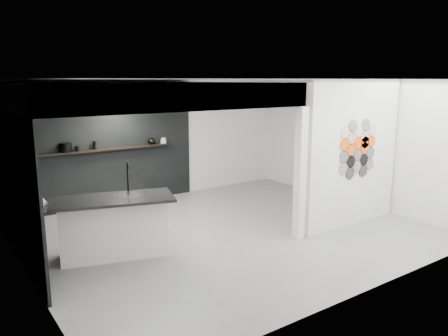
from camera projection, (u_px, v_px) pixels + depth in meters
floor at (229, 231)px, 8.21m from camera, size 7.00×6.00×0.01m
partition_panel at (353, 154)px, 8.39m from camera, size 2.45×0.15×2.80m
bay_clad_back at (103, 155)px, 9.63m from camera, size 4.40×0.04×2.35m
bay_clad_left at (12, 185)px, 6.82m from camera, size 0.04×4.00×2.35m
bulkhead at (137, 94)px, 7.78m from camera, size 4.40×4.00×0.40m
corner_column at (300, 174)px, 7.64m from camera, size 0.16×0.16×2.35m
fascia_beam at (193, 97)px, 6.24m from camera, size 4.40×0.16×0.40m
wall_basin at (32, 206)px, 6.86m from camera, size 0.40×0.60×0.12m
display_shelf at (109, 149)px, 9.58m from camera, size 3.00×0.15×0.04m
kitchen_island at (114, 226)px, 6.97m from camera, size 2.02×1.33×1.50m
stockpot at (66, 148)px, 9.04m from camera, size 0.28×0.28×0.19m
kettle at (152, 141)px, 10.14m from camera, size 0.18×0.18×0.15m
glass_bowl at (163, 141)px, 10.32m from camera, size 0.18×0.18×0.10m
glass_vase at (163, 140)px, 10.32m from camera, size 0.13×0.13×0.14m
bottle_dark at (95, 145)px, 9.38m from camera, size 0.08×0.08×0.18m
utensil_cup at (77, 149)px, 9.18m from camera, size 0.09×0.09×0.10m
hex_tile_cluster at (358, 149)px, 8.32m from camera, size 1.04×0.02×1.16m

